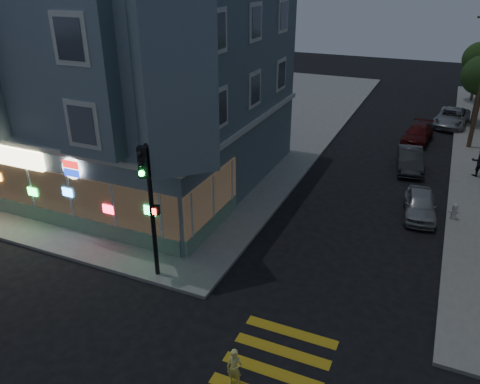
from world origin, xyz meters
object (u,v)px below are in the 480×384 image
Objects in this scene: running_child at (234,368)px; fire_hydrant at (454,211)px; pedestrian_a at (479,161)px; parked_car_a at (420,205)px; traffic_signal at (148,191)px; street_tree_far at (480,59)px; parked_car_c at (418,134)px; parked_car_d at (452,118)px; parked_car_b at (410,160)px.

fire_hydrant is (5.66, 13.45, -0.06)m from running_child.
pedestrian_a reaches higher than fire_hydrant.
pedestrian_a is 6.49m from fire_hydrant.
traffic_signal reaches higher than parked_car_a.
street_tree_far reaches higher than running_child.
parked_car_a reaches higher than parked_car_c.
running_child is at bearing -92.42° from parked_car_d.
parked_car_c is (-3.81, 5.32, -0.48)m from pedestrian_a.
traffic_signal reaches higher than parked_car_d.
running_child is at bearing -106.49° from parked_car_b.
street_tree_far is 14.83m from parked_car_c.
fire_hydrant is (1.59, 0.05, -0.04)m from parked_car_a.
traffic_signal is at bearing 32.21° from pedestrian_a.
pedestrian_a is 0.47× the size of parked_car_b.
parked_car_a is 1.59m from fire_hydrant.
fire_hydrant is at bearing 22.88° from traffic_signal.
parked_car_b reaches higher than parked_car_a.
pedestrian_a is at bearing -48.36° from parked_car_c.
parked_car_a is at bearing -178.15° from fire_hydrant.
parked_car_a is (-2.49, -25.75, -3.31)m from street_tree_far.
parked_car_c is 5.61m from parked_car_d.
parked_car_c is 23.26m from traffic_signal.
parked_car_d is at bearing 71.13° from parked_car_b.
parked_car_a is 0.92× the size of parked_car_b.
parked_car_a is at bearing -86.28° from parked_car_d.
fire_hydrant is (10.72, 9.90, -3.29)m from traffic_signal.
street_tree_far is at bearing 87.99° from fire_hydrant.
parked_car_b is 0.96× the size of parked_car_c.
running_child is 0.35× the size of parked_car_a.
pedestrian_a is 3.85m from parked_car_b.
parked_car_d is at bearing 92.03° from fire_hydrant.
parked_car_c reaches higher than fire_hydrant.
pedestrian_a is at bearing 80.10° from fire_hydrant.
parked_car_b is 18.17m from traffic_signal.
street_tree_far reaches higher than fire_hydrant.
street_tree_far reaches higher than parked_car_d.
street_tree_far is 19.53m from pedestrian_a.
parked_car_a is 16.97m from parked_car_d.
running_child is at bearing 49.38° from pedestrian_a.
parked_car_c is (-1.11, 11.75, -0.02)m from parked_car_a.
parked_car_c is 5.03× the size of fire_hydrant.
parked_car_c is 0.85× the size of parked_car_d.
parked_car_c is at bearing -104.42° from street_tree_far.
running_child is at bearing -54.92° from traffic_signal.
street_tree_far is at bearing 77.89° from running_child.
parked_car_a is at bearing -95.51° from street_tree_far.
parked_car_d is (-1.50, -8.80, -3.26)m from street_tree_far.
traffic_signal is 6.65× the size of fire_hydrant.
parked_car_a is at bearing 45.46° from pedestrian_a.
street_tree_far is 26.08m from parked_car_a.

